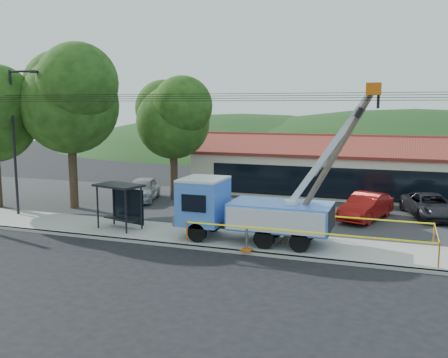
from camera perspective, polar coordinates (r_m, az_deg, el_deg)
ground at (r=22.35m, az=-3.64°, el=-9.58°), size 120.00×120.00×0.00m
curb at (r=24.18m, az=-1.67°, el=-7.98°), size 60.00×0.25×0.15m
sidewalk at (r=25.89m, az=-0.13°, el=-6.86°), size 60.00×4.00×0.15m
parking_lot at (r=33.33m, az=4.52°, el=-3.45°), size 60.00×12.00×0.10m
strip_mall at (r=40.05m, az=13.09°, el=1.02°), size 22.50×8.53×4.67m
streetlight at (r=33.12m, az=-22.66°, el=5.02°), size 2.13×0.22×9.00m
tree_west_near at (r=34.27m, az=-17.23°, el=9.11°), size 7.56×6.72×10.80m
tree_lot at (r=35.99m, az=-5.85°, el=7.29°), size 6.30×5.60×8.94m
hill_west at (r=78.41m, az=2.13°, el=3.40°), size 78.40×56.00×28.00m
hill_center at (r=74.84m, az=20.73°, el=2.61°), size 89.60×64.00×32.00m
utility_truck at (r=24.97m, az=2.85°, el=-3.47°), size 9.72×4.12×7.73m
leaning_pole at (r=23.72m, az=11.99°, el=1.77°), size 4.20×1.62×7.50m
bus_shelter at (r=28.04m, az=-11.65°, el=-1.90°), size 2.87×2.17×2.47m
caution_tape at (r=24.90m, az=9.77°, el=-5.50°), size 11.56×3.77×1.09m
car_silver at (r=36.47m, az=-9.26°, el=-2.58°), size 3.21×5.21×1.65m
car_red at (r=31.25m, az=15.86°, el=-4.65°), size 3.12×5.09×1.58m
car_dark at (r=33.16m, az=22.41°, el=-4.23°), size 3.82×5.67×1.44m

